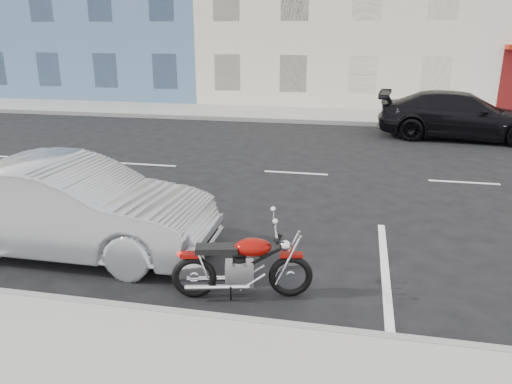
% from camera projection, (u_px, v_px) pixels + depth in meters
% --- Properties ---
extents(ground, '(120.00, 120.00, 0.00)m').
position_uv_depth(ground, '(377.00, 178.00, 12.17)').
color(ground, black).
rests_on(ground, ground).
extents(sidewalk_far, '(80.00, 3.40, 0.15)m').
position_uv_depth(sidewalk_far, '(252.00, 113.00, 21.22)').
color(sidewalk_far, gray).
rests_on(sidewalk_far, ground).
extents(curb_near, '(80.00, 0.12, 0.16)m').
position_uv_depth(curb_near, '(3.00, 296.00, 6.60)').
color(curb_near, gray).
rests_on(curb_near, ground).
extents(curb_far, '(80.00, 0.12, 0.16)m').
position_uv_depth(curb_far, '(243.00, 119.00, 19.64)').
color(curb_far, gray).
rests_on(curb_far, ground).
extents(motorcycle, '(1.86, 0.74, 0.94)m').
position_uv_depth(motorcycle, '(293.00, 267.00, 6.63)').
color(motorcycle, black).
rests_on(motorcycle, ground).
extents(sedan_silver, '(4.65, 1.62, 1.53)m').
position_uv_depth(sedan_silver, '(68.00, 207.00, 7.87)').
color(sedan_silver, '#95989C').
rests_on(sedan_silver, ground).
extents(car_far, '(5.45, 2.63, 1.53)m').
position_uv_depth(car_far, '(460.00, 116.00, 16.33)').
color(car_far, black).
rests_on(car_far, ground).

